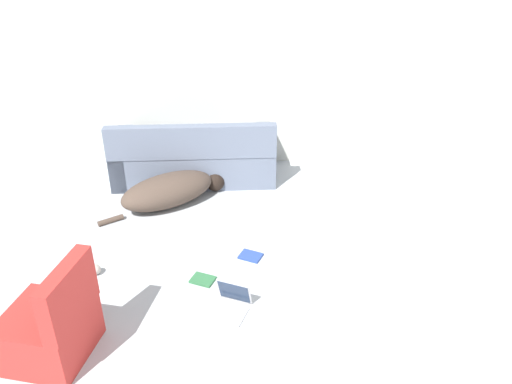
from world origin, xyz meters
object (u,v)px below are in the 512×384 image
side_chair (52,326)px  couch (195,158)px  cat (75,277)px  laptop_open (231,301)px  book_blue (251,256)px  book_green (203,280)px  dog (171,190)px

side_chair → couch: bearing=177.3°
cat → laptop_open: laptop_open is taller
laptop_open → book_blue: 0.78m
couch → cat: bearing=64.4°
couch → cat: size_ratio=4.57×
book_green → side_chair: 1.41m
cat → laptop_open: 1.52m
cat → side_chair: bearing=-120.7°
dog → side_chair: bearing=-137.4°
side_chair → cat: bearing=-159.9°
couch → side_chair: bearing=72.9°
book_green → side_chair: (-1.04, -0.92, 0.27)m
laptop_open → book_green: 0.48m
dog → side_chair: (-0.50, -2.38, 0.09)m
dog → book_blue: dog is taller
couch → book_green: couch is taller
dog → couch: bearing=38.1°
couch → cat: 2.37m
cat → book_green: cat is taller
dog → book_green: dog is taller
cat → book_blue: bearing=-25.9°
dog → book_green: 1.57m
dog → laptop_open: (0.83, -1.83, -0.11)m
dog → book_green: bearing=-105.4°
couch → book_blue: size_ratio=7.98×
couch → dog: (-0.20, -0.69, -0.10)m
dog → cat: (-0.65, -1.50, -0.12)m
couch → side_chair: couch is taller
couch → cat: (-0.86, -2.20, -0.22)m
dog → book_blue: 1.46m
cat → book_blue: 1.69m
cat → book_blue: (1.63, 0.43, -0.05)m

